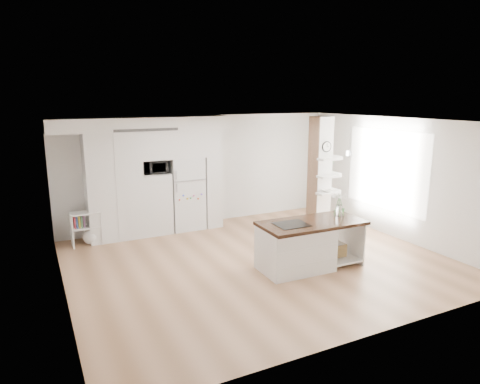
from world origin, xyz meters
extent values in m
cube|color=tan|center=(0.00, 0.00, 0.00)|extent=(7.00, 6.00, 0.01)
cube|color=white|center=(0.00, 0.00, 2.70)|extent=(7.00, 6.00, 0.04)
cube|color=silver|center=(0.00, 3.00, 1.35)|extent=(7.00, 0.04, 2.70)
cube|color=silver|center=(0.00, -3.00, 1.35)|extent=(7.00, 0.04, 2.70)
cube|color=silver|center=(-3.50, 0.00, 1.35)|extent=(0.04, 6.00, 2.70)
cube|color=silver|center=(3.50, 0.00, 1.35)|extent=(0.04, 6.00, 2.70)
cube|color=silver|center=(-2.20, 2.67, 1.20)|extent=(1.20, 0.65, 2.40)
cube|color=silver|center=(-1.27, 2.67, 0.71)|extent=(0.65, 0.65, 1.42)
cube|color=silver|center=(-1.27, 2.67, 2.08)|extent=(0.65, 0.65, 0.65)
cube|color=silver|center=(-0.53, 2.67, 2.08)|extent=(0.85, 0.65, 0.65)
cube|color=silver|center=(0.10, 2.67, 1.20)|extent=(0.40, 0.65, 2.40)
cube|color=silver|center=(-1.50, 2.65, 2.55)|extent=(4.00, 0.70, 0.30)
cube|color=#262626|center=(-1.50, 2.31, 2.44)|extent=(1.40, 0.04, 0.06)
cube|color=silver|center=(-0.53, 2.68, 0.88)|extent=(0.78, 0.66, 1.75)
cube|color=#B2B2B7|center=(-0.53, 2.34, 1.24)|extent=(0.78, 0.01, 0.03)
cube|color=silver|center=(2.30, 1.20, 1.35)|extent=(0.40, 0.40, 2.70)
cube|color=#A77F5D|center=(2.09, 1.20, 1.35)|extent=(0.02, 0.40, 2.70)
cube|color=#A77F5D|center=(2.30, 1.41, 1.35)|extent=(0.40, 0.02, 2.70)
cylinder|color=black|center=(2.30, 0.99, 2.02)|extent=(0.25, 0.03, 0.25)
cylinder|color=white|center=(2.30, 0.98, 2.02)|extent=(0.21, 0.01, 0.21)
plane|color=white|center=(3.48, 0.30, 1.50)|extent=(0.00, 2.40, 2.40)
cylinder|color=white|center=(1.70, 0.15, 2.12)|extent=(0.12, 0.12, 0.10)
cube|color=silver|center=(0.40, -0.66, 0.41)|extent=(1.29, 0.86, 0.82)
cube|color=silver|center=(1.34, -0.68, 0.11)|extent=(0.71, 0.85, 0.04)
cube|color=silver|center=(1.66, -0.69, 0.41)|extent=(0.05, 0.83, 0.82)
cube|color=#361E10|center=(0.75, -0.67, 0.85)|extent=(1.98, 0.98, 0.06)
cube|color=black|center=(0.31, -0.66, 0.89)|extent=(0.60, 0.50, 0.01)
cube|color=olive|center=(1.29, -0.68, 0.25)|extent=(0.40, 0.30, 0.25)
cylinder|color=white|center=(1.44, -0.59, 0.99)|extent=(0.12, 0.12, 0.22)
cube|color=silver|center=(-3.15, 2.49, 0.37)|extent=(0.04, 0.36, 0.73)
cube|color=silver|center=(-2.57, 2.51, 0.37)|extent=(0.04, 0.36, 0.73)
cube|color=silver|center=(-2.86, 2.50, 0.72)|extent=(0.62, 0.37, 0.03)
cube|color=silver|center=(-2.86, 2.50, 0.40)|extent=(0.59, 0.37, 0.03)
sphere|color=silver|center=(-2.78, 2.50, 0.18)|extent=(0.36, 0.36, 0.36)
imported|color=#317B36|center=(3.00, 1.21, 0.22)|extent=(0.30, 0.28, 0.44)
imported|color=#317B36|center=(2.77, 1.08, 0.22)|extent=(0.31, 0.31, 0.44)
imported|color=#2D2D2D|center=(-1.27, 2.62, 1.57)|extent=(0.54, 0.37, 0.30)
imported|color=#317B36|center=(2.63, 1.30, 1.52)|extent=(0.27, 0.23, 0.30)
imported|color=white|center=(2.30, 0.90, 1.00)|extent=(0.22, 0.22, 0.05)
camera|label=1|loc=(-3.82, -6.86, 3.14)|focal=32.00mm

